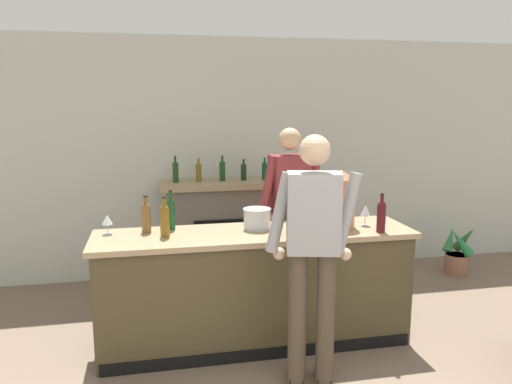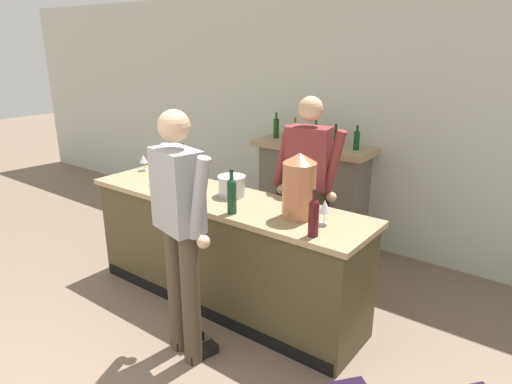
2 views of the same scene
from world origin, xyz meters
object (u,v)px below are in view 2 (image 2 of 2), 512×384
(wine_bottle_port_short, at_px, (183,163))
(wine_bottle_chardonnay_pale, at_px, (164,162))
(person_bartender, at_px, (307,188))
(ice_bucket_steel, at_px, (232,186))
(wine_glass_near_bucket, at_px, (325,207))
(person_customer, at_px, (180,228))
(copper_dispenser, at_px, (299,185))
(wine_bottle_burgundy_dark, at_px, (232,194))
(fireplace_stone, at_px, (312,192))
(wine_bottle_riesling_slim, at_px, (161,167))
(wine_glass_mid_counter, at_px, (143,159))
(wine_bottle_merlot_tall, at_px, (314,216))

(wine_bottle_port_short, distance_m, wine_bottle_chardonnay_pale, 0.21)
(person_bartender, relative_size, ice_bucket_steel, 7.57)
(wine_bottle_port_short, relative_size, wine_glass_near_bucket, 1.81)
(person_customer, relative_size, person_bartender, 1.02)
(ice_bucket_steel, distance_m, wine_glass_near_bucket, 0.94)
(copper_dispenser, relative_size, wine_bottle_burgundy_dark, 1.43)
(fireplace_stone, xyz_separation_m, copper_dispenser, (0.80, -1.61, 0.64))
(wine_bottle_port_short, distance_m, wine_glass_near_bucket, 1.65)
(wine_bottle_riesling_slim, bearing_deg, fireplace_stone, 67.83)
(wine_glass_mid_counter, bearing_deg, wine_bottle_port_short, 6.58)
(wine_bottle_chardonnay_pale, bearing_deg, wine_bottle_merlot_tall, -11.61)
(copper_dispenser, xyz_separation_m, wine_glass_near_bucket, (0.22, -0.01, -0.11))
(person_customer, height_order, copper_dispenser, person_customer)
(person_customer, relative_size, wine_glass_mid_counter, 11.26)
(fireplace_stone, xyz_separation_m, ice_bucket_steel, (0.10, -1.53, 0.48))
(fireplace_stone, bearing_deg, wine_bottle_merlot_tall, -59.93)
(fireplace_stone, distance_m, copper_dispenser, 1.91)
(copper_dispenser, height_order, wine_glass_near_bucket, copper_dispenser)
(person_bartender, distance_m, wine_glass_mid_counter, 1.70)
(ice_bucket_steel, bearing_deg, wine_glass_mid_counter, 176.61)
(ice_bucket_steel, bearing_deg, fireplace_stone, 93.66)
(wine_bottle_chardonnay_pale, distance_m, wine_bottle_riesling_slim, 0.22)
(person_bartender, xyz_separation_m, copper_dispenser, (0.28, -0.60, 0.23))
(person_bartender, bearing_deg, wine_glass_mid_counter, -164.52)
(copper_dispenser, xyz_separation_m, wine_bottle_chardonnay_pale, (-1.61, 0.15, -0.11))
(person_customer, xyz_separation_m, wine_bottle_merlot_tall, (0.75, 0.50, 0.11))
(person_customer, xyz_separation_m, wine_bottle_riesling_slim, (-0.98, 0.72, 0.11))
(wine_bottle_chardonnay_pale, bearing_deg, fireplace_stone, 61.00)
(wine_bottle_port_short, height_order, wine_glass_mid_counter, wine_bottle_port_short)
(wine_bottle_port_short, bearing_deg, wine_glass_mid_counter, -173.42)
(wine_glass_near_bucket, bearing_deg, wine_bottle_burgundy_dark, -161.28)
(fireplace_stone, bearing_deg, wine_bottle_chardonnay_pale, -119.00)
(ice_bucket_steel, xyz_separation_m, wine_glass_mid_counter, (-1.21, 0.07, 0.03))
(person_customer, bearing_deg, wine_glass_near_bucket, 45.67)
(person_customer, xyz_separation_m, copper_dispenser, (0.48, 0.74, 0.21))
(person_customer, bearing_deg, fireplace_stone, 97.80)
(wine_bottle_burgundy_dark, xyz_separation_m, wine_bottle_riesling_slim, (-1.03, 0.22, -0.01))
(wine_bottle_riesling_slim, bearing_deg, wine_bottle_port_short, 75.74)
(wine_bottle_burgundy_dark, bearing_deg, person_customer, -94.74)
(person_customer, xyz_separation_m, wine_bottle_burgundy_dark, (0.04, 0.50, 0.12))
(person_bartender, xyz_separation_m, wine_bottle_chardonnay_pale, (-1.33, -0.45, 0.12))
(wine_bottle_merlot_tall, xyz_separation_m, wine_bottle_port_short, (-1.67, 0.44, 0.00))
(person_customer, height_order, person_bartender, person_customer)
(fireplace_stone, bearing_deg, copper_dispenser, -63.42)
(wine_bottle_riesling_slim, bearing_deg, wine_bottle_chardonnay_pale, 130.51)
(person_customer, distance_m, wine_bottle_burgundy_dark, 0.51)
(fireplace_stone, xyz_separation_m, person_bartender, (0.52, -1.01, 0.41))
(fireplace_stone, height_order, person_bartender, person_bartender)
(wine_bottle_chardonnay_pale, xyz_separation_m, wine_glass_near_bucket, (1.84, -0.16, -0.01))
(fireplace_stone, relative_size, person_bartender, 0.81)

